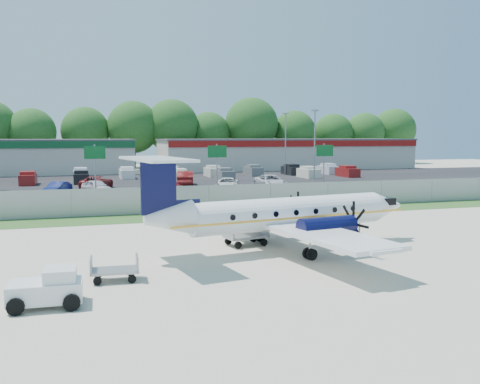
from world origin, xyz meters
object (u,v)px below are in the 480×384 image
object	(u,v)px
aircraft	(284,213)
baggage_cart_far	(246,236)
baggage_cart_near	(115,270)
pushback_tug	(49,288)

from	to	relation	value
aircraft	baggage_cart_far	distance (m)	2.54
baggage_cart_near	baggage_cart_far	world-z (taller)	baggage_cart_far
aircraft	baggage_cart_near	bearing A→B (deg)	-157.82
pushback_tug	baggage_cart_near	bearing A→B (deg)	47.66
pushback_tug	baggage_cart_near	xyz separation A→B (m)	(2.34, 2.57, -0.16)
baggage_cart_near	baggage_cart_far	distance (m)	8.72
pushback_tug	baggage_cart_far	xyz separation A→B (m)	(9.45, 7.62, -0.09)
pushback_tug	baggage_cart_near	world-z (taller)	pushback_tug
baggage_cart_far	baggage_cart_near	bearing A→B (deg)	-144.60
pushback_tug	aircraft	bearing A→B (deg)	29.01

